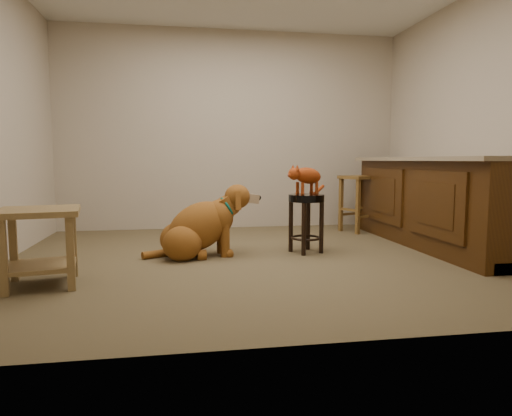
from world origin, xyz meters
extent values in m
cube|color=brown|center=(0.00, 0.00, 0.00)|extent=(4.50, 4.00, 0.01)
cube|color=#B8AA94|center=(0.00, 2.00, 1.30)|extent=(4.50, 0.04, 2.60)
cube|color=#B8AA94|center=(0.00, -2.00, 1.30)|extent=(4.50, 0.04, 2.60)
cube|color=#B8AA94|center=(2.25, 0.00, 1.30)|extent=(0.04, 4.00, 2.60)
cube|color=#44270C|center=(1.95, 0.30, 0.45)|extent=(0.60, 2.50, 0.90)
cube|color=gray|center=(1.92, 0.30, 0.92)|extent=(0.70, 2.56, 0.04)
cube|color=black|center=(1.99, 0.30, 0.05)|extent=(0.52, 2.50, 0.10)
cube|color=#44270C|center=(1.64, -0.25, 0.50)|extent=(0.02, 0.90, 0.62)
cube|color=#44270C|center=(1.64, 0.85, 0.50)|extent=(0.02, 0.90, 0.62)
cube|color=#381F09|center=(1.63, -0.25, 0.50)|extent=(0.02, 0.60, 0.40)
cube|color=#381F09|center=(1.63, 0.85, 0.50)|extent=(0.02, 0.60, 0.40)
cylinder|color=black|center=(0.59, 0.34, 0.25)|extent=(0.04, 0.04, 0.51)
cylinder|color=black|center=(0.39, 0.26, 0.25)|extent=(0.04, 0.04, 0.51)
cylinder|color=black|center=(0.67, 0.14, 0.25)|extent=(0.04, 0.04, 0.51)
cylinder|color=black|center=(0.47, 0.06, 0.25)|extent=(0.04, 0.04, 0.51)
torus|color=black|center=(0.53, 0.20, 0.15)|extent=(0.38, 0.38, 0.02)
cylinder|color=black|center=(0.53, 0.20, 0.54)|extent=(0.35, 0.35, 0.07)
cube|color=brown|center=(1.63, 1.57, 0.34)|extent=(0.06, 0.06, 0.67)
cube|color=brown|center=(1.34, 1.46, 0.34)|extent=(0.06, 0.06, 0.67)
cube|color=brown|center=(1.74, 1.29, 0.34)|extent=(0.06, 0.06, 0.67)
cube|color=brown|center=(1.46, 1.17, 0.34)|extent=(0.06, 0.06, 0.67)
cube|color=brown|center=(1.54, 1.37, 0.69)|extent=(0.50, 0.50, 0.04)
cube|color=olive|center=(-1.52, -0.40, 0.26)|extent=(0.06, 0.06, 0.52)
cube|color=olive|center=(-1.93, -0.48, 0.26)|extent=(0.06, 0.06, 0.52)
cube|color=olive|center=(-1.45, -0.82, 0.26)|extent=(0.06, 0.06, 0.52)
cube|color=olive|center=(-1.86, -0.89, 0.26)|extent=(0.06, 0.06, 0.52)
cube|color=olive|center=(-1.69, -0.65, 0.54)|extent=(0.63, 0.63, 0.04)
cube|color=olive|center=(-1.69, -0.65, 0.15)|extent=(0.53, 0.53, 0.03)
ellipsoid|color=brown|center=(-0.71, 0.30, 0.15)|extent=(0.39, 0.33, 0.33)
ellipsoid|color=brown|center=(-0.68, 0.03, 0.15)|extent=(0.39, 0.33, 0.33)
cylinder|color=brown|center=(-0.54, 0.34, 0.04)|extent=(0.09, 0.11, 0.10)
cylinder|color=brown|center=(-0.50, 0.03, 0.04)|extent=(0.09, 0.11, 0.10)
ellipsoid|color=brown|center=(-0.52, 0.19, 0.28)|extent=(0.78, 0.47, 0.66)
ellipsoid|color=brown|center=(-0.33, 0.21, 0.37)|extent=(0.31, 0.34, 0.34)
cylinder|color=brown|center=(-0.30, 0.30, 0.19)|extent=(0.09, 0.09, 0.39)
cylinder|color=brown|center=(-0.28, 0.12, 0.19)|extent=(0.09, 0.09, 0.39)
sphere|color=brown|center=(-0.27, 0.31, 0.03)|extent=(0.10, 0.10, 0.10)
sphere|color=brown|center=(-0.25, 0.13, 0.03)|extent=(0.10, 0.10, 0.10)
cylinder|color=brown|center=(-0.25, 0.22, 0.47)|extent=(0.26, 0.20, 0.25)
ellipsoid|color=brown|center=(-0.15, 0.23, 0.56)|extent=(0.27, 0.25, 0.23)
cube|color=tan|center=(-0.02, 0.25, 0.54)|extent=(0.17, 0.10, 0.11)
sphere|color=black|center=(0.06, 0.25, 0.54)|extent=(0.06, 0.06, 0.06)
cube|color=brown|center=(-0.18, 0.33, 0.53)|extent=(0.06, 0.07, 0.17)
cube|color=brown|center=(-0.16, 0.12, 0.53)|extent=(0.06, 0.07, 0.17)
torus|color=#0A5443|center=(-0.25, 0.22, 0.46)|extent=(0.16, 0.23, 0.20)
cylinder|color=#D8BF4C|center=(-0.20, 0.22, 0.39)|extent=(0.01, 0.05, 0.04)
cylinder|color=brown|center=(-0.90, 0.19, 0.04)|extent=(0.30, 0.20, 0.07)
ellipsoid|color=#8E310E|center=(0.54, 0.20, 0.76)|extent=(0.35, 0.25, 0.20)
cylinder|color=#8E310E|center=(0.44, 0.21, 0.63)|extent=(0.03, 0.03, 0.12)
sphere|color=#8E310E|center=(0.44, 0.21, 0.59)|extent=(0.04, 0.04, 0.04)
cylinder|color=#8E310E|center=(0.47, 0.13, 0.63)|extent=(0.03, 0.03, 0.12)
sphere|color=#8E310E|center=(0.47, 0.13, 0.59)|extent=(0.04, 0.04, 0.04)
cylinder|color=#8E310E|center=(0.60, 0.27, 0.63)|extent=(0.03, 0.03, 0.12)
sphere|color=#8E310E|center=(0.60, 0.27, 0.59)|extent=(0.04, 0.04, 0.04)
cylinder|color=#8E310E|center=(0.63, 0.19, 0.63)|extent=(0.03, 0.03, 0.12)
sphere|color=#8E310E|center=(0.63, 0.19, 0.59)|extent=(0.04, 0.04, 0.04)
sphere|color=#8E310E|center=(0.39, 0.15, 0.78)|extent=(0.11, 0.11, 0.11)
sphere|color=#8E310E|center=(0.34, 0.13, 0.77)|extent=(0.04, 0.04, 0.04)
sphere|color=brown|center=(0.33, 0.12, 0.77)|extent=(0.02, 0.02, 0.02)
cone|color=#8E310E|center=(0.39, 0.18, 0.84)|extent=(0.06, 0.06, 0.06)
cone|color=#C66B60|center=(0.38, 0.18, 0.83)|extent=(0.03, 0.03, 0.03)
cone|color=#8E310E|center=(0.41, 0.12, 0.84)|extent=(0.06, 0.06, 0.06)
cone|color=#C66B60|center=(0.41, 0.12, 0.83)|extent=(0.03, 0.03, 0.03)
cylinder|color=#8E310E|center=(0.68, 0.30, 0.60)|extent=(0.19, 0.20, 0.11)
camera|label=1|loc=(-0.69, -4.09, 0.91)|focal=32.00mm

